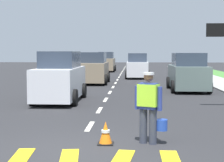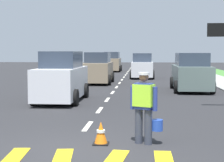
# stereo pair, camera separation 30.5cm
# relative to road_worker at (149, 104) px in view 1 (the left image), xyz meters

# --- Properties ---
(ground_plane) EXTENTS (96.00, 96.00, 0.00)m
(ground_plane) POSITION_rel_road_worker_xyz_m (-1.62, 20.22, -0.93)
(ground_plane) COLOR #28282B
(crosswalk_stripes) EXTENTS (4.41, 1.93, 0.01)m
(crosswalk_stripes) POSITION_rel_road_worker_xyz_m (-1.62, -1.59, -0.92)
(crosswalk_stripes) COLOR yellow
(crosswalk_stripes) RESTS_ON ground
(lane_center_line) EXTENTS (0.14, 46.40, 0.01)m
(lane_center_line) POSITION_rel_road_worker_xyz_m (-1.62, 24.42, -0.93)
(lane_center_line) COLOR silver
(lane_center_line) RESTS_ON ground
(road_worker) EXTENTS (0.76, 0.44, 1.67)m
(road_worker) POSITION_rel_road_worker_xyz_m (0.00, 0.00, 0.00)
(road_worker) COLOR #383D4C
(road_worker) RESTS_ON ground
(traffic_cone_near) EXTENTS (0.36, 0.36, 0.53)m
(traffic_cone_near) POSITION_rel_road_worker_xyz_m (-1.01, -0.12, -0.67)
(traffic_cone_near) COLOR black
(traffic_cone_near) RESTS_ON ground
(car_outgoing_far) EXTENTS (1.93, 4.22, 2.03)m
(car_outgoing_far) POSITION_rel_road_worker_xyz_m (-0.09, 21.97, 0.01)
(car_outgoing_far) COLOR silver
(car_outgoing_far) RESTS_ON ground
(car_parked_far) EXTENTS (2.07, 4.26, 2.09)m
(car_parked_far) POSITION_rel_road_worker_xyz_m (2.61, 12.06, 0.04)
(car_parked_far) COLOR slate
(car_parked_far) RESTS_ON ground
(car_oncoming_third) EXTENTS (1.98, 4.09, 2.14)m
(car_oncoming_third) POSITION_rel_road_worker_xyz_m (-3.36, 32.06, 0.06)
(car_oncoming_third) COLOR gray
(car_oncoming_third) RESTS_ON ground
(car_oncoming_second) EXTENTS (2.01, 4.22, 2.12)m
(car_oncoming_second) POSITION_rel_road_worker_xyz_m (-3.08, 16.51, 0.05)
(car_oncoming_second) COLOR gray
(car_oncoming_second) RESTS_ON ground
(car_oncoming_lead) EXTENTS (1.89, 4.40, 2.16)m
(car_oncoming_lead) POSITION_rel_road_worker_xyz_m (-3.54, 7.28, 0.07)
(car_oncoming_lead) COLOR silver
(car_oncoming_lead) RESTS_ON ground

